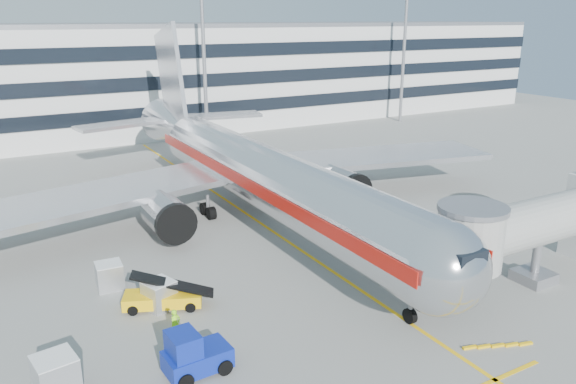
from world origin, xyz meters
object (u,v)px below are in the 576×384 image
belt_loader (163,297)px  cargo_container_right (109,276)px  cargo_container_left (56,375)px  ramp_worker (176,324)px  baggage_tug (193,355)px  cargo_container_front (159,294)px  main_jet (253,171)px

belt_loader → cargo_container_right: size_ratio=2.85×
cargo_container_left → ramp_worker: size_ratio=1.21×
belt_loader → baggage_tug: size_ratio=1.49×
baggage_tug → ramp_worker: bearing=85.1°
baggage_tug → cargo_container_front: size_ratio=1.62×
cargo_container_left → main_jet: bearing=42.3°
main_jet → cargo_container_left: (-18.11, -16.50, -3.29)m
belt_loader → ramp_worker: bearing=-96.8°
belt_loader → cargo_container_right: 4.64m
main_jet → baggage_tug: bearing=-123.9°
cargo_container_right → main_jet: bearing=27.3°
baggage_tug → cargo_container_front: (0.57, 7.16, -0.18)m
main_jet → baggage_tug: size_ratio=15.83×
cargo_container_right → cargo_container_front: bearing=-63.7°
baggage_tug → ramp_worker: (0.30, 3.46, -0.19)m
baggage_tug → cargo_container_right: baggage_tug is taller
cargo_container_left → cargo_container_right: 10.51m
baggage_tug → cargo_container_left: 6.15m
cargo_container_left → ramp_worker: cargo_container_left is taller
cargo_container_left → belt_loader: bearing=39.0°
main_jet → ramp_worker: (-11.89, -14.71, -3.40)m
cargo_container_left → cargo_container_front: (6.49, 5.50, -0.11)m
cargo_container_front → belt_loader: bearing=-37.1°
belt_loader → main_jet: bearing=44.1°
cargo_container_left → cargo_container_front: bearing=40.2°
belt_loader → baggage_tug: baggage_tug is taller
baggage_tug → ramp_worker: baggage_tug is taller
cargo_container_right → ramp_worker: (1.70, -7.69, -0.01)m
cargo_container_left → cargo_container_right: size_ratio=1.20×
main_jet → ramp_worker: size_ratio=30.65×
main_jet → cargo_container_right: bearing=-152.7°
main_jet → baggage_tug: 22.11m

